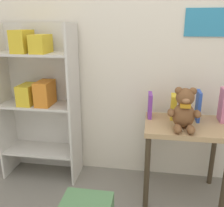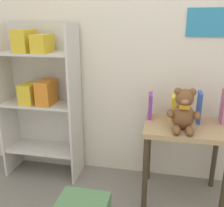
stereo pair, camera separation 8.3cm
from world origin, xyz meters
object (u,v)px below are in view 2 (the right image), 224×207
at_px(book_standing_yellow, 174,107).
at_px(book_standing_blue, 199,107).
at_px(display_table, 185,138).
at_px(teddy_bear, 184,111).
at_px(book_standing_purple, 150,106).
at_px(bookshelf_side, 41,93).

bearing_deg(book_standing_yellow, book_standing_blue, -3.39).
bearing_deg(display_table, book_standing_blue, 46.48).
xyz_separation_m(display_table, teddy_bear, (-0.03, -0.09, 0.24)).
relative_size(teddy_bear, book_standing_purple, 1.54).
distance_m(display_table, book_standing_yellow, 0.24).
xyz_separation_m(teddy_bear, book_standing_yellow, (-0.05, 0.20, -0.04)).
bearing_deg(display_table, teddy_bear, -111.86).
height_order(teddy_bear, book_standing_yellow, teddy_bear).
relative_size(bookshelf_side, book_standing_blue, 5.83).
height_order(display_table, book_standing_yellow, book_standing_yellow).
distance_m(bookshelf_side, book_standing_purple, 0.93).
relative_size(book_standing_purple, book_standing_yellow, 1.03).
xyz_separation_m(bookshelf_side, book_standing_blue, (1.29, -0.06, -0.02)).
bearing_deg(book_standing_yellow, teddy_bear, -72.29).
bearing_deg(teddy_bear, book_standing_purple, 139.74).
xyz_separation_m(display_table, book_standing_yellow, (-0.09, 0.11, 0.20)).
xyz_separation_m(book_standing_yellow, book_standing_blue, (0.18, -0.02, 0.02)).
bearing_deg(bookshelf_side, display_table, -7.22).
distance_m(bookshelf_side, book_standing_yellow, 1.11).
bearing_deg(display_table, book_standing_purple, 157.61).
bearing_deg(book_standing_purple, teddy_bear, -43.05).
height_order(display_table, book_standing_purple, book_standing_purple).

